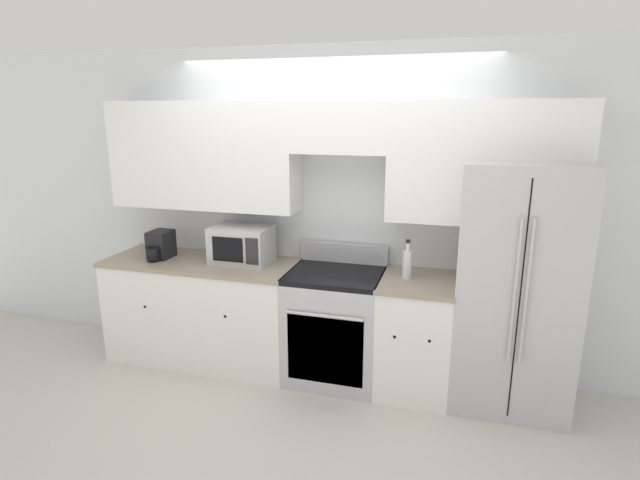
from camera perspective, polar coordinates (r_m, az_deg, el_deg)
ground_plane at (r=4.00m, az=-1.28°, el=-17.13°), size 12.00×12.00×0.00m
wall_back at (r=4.00m, az=0.97°, el=5.94°), size 8.00×0.39×2.60m
lower_cabinets_left at (r=4.43m, az=-13.11°, el=-7.79°), size 1.62×0.64×0.89m
lower_cabinets_right at (r=3.93m, az=10.84°, el=-10.60°), size 0.56×0.64×0.89m
oven_range at (r=4.02m, az=1.73°, el=-9.67°), size 0.73×0.65×1.05m
refrigerator at (r=3.84m, az=21.30°, el=-4.85°), size 0.81×0.79×1.77m
microwave at (r=4.13m, az=-8.92°, el=-0.50°), size 0.47×0.36×0.30m
bottle at (r=3.75m, az=9.93°, el=-2.61°), size 0.07×0.07×0.29m
electric_kettle at (r=4.42m, az=-17.82°, el=-0.61°), size 0.17×0.28×0.23m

